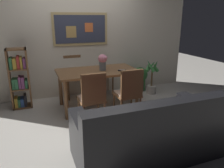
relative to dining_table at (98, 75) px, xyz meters
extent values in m
plane|color=#B7B2A8|center=(-0.11, -0.39, -0.64)|extent=(12.00, 12.00, 0.00)
cube|color=beige|center=(-0.11, 0.90, 0.66)|extent=(5.20, 0.10, 2.60)
cube|color=tan|center=(-0.11, 0.84, 0.82)|extent=(1.18, 0.02, 0.68)
cube|color=#33384C|center=(-0.11, 0.82, 0.82)|extent=(1.08, 0.01, 0.58)
cube|color=tan|center=(-0.31, 0.82, 0.77)|extent=(0.21, 0.00, 0.24)
cube|color=#D86633|center=(0.07, 0.82, 0.85)|extent=(0.18, 0.00, 0.19)
cube|color=brown|center=(0.00, 0.00, 0.08)|extent=(1.51, 0.87, 0.04)
cylinder|color=brown|center=(-0.67, -0.35, -0.29)|extent=(0.07, 0.07, 0.70)
cylinder|color=brown|center=(0.67, -0.35, -0.29)|extent=(0.07, 0.07, 0.70)
cylinder|color=brown|center=(-0.67, 0.35, -0.29)|extent=(0.07, 0.07, 0.70)
cylinder|color=brown|center=(0.67, 0.35, -0.29)|extent=(0.07, 0.07, 0.70)
cube|color=brown|center=(0.30, -0.69, -0.20)|extent=(0.40, 0.40, 0.03)
cube|color=#997A66|center=(0.30, -0.69, -0.17)|extent=(0.36, 0.36, 0.03)
cylinder|color=brown|center=(0.13, -0.86, -0.43)|extent=(0.04, 0.04, 0.42)
cylinder|color=brown|center=(0.47, -0.86, -0.43)|extent=(0.04, 0.04, 0.42)
cylinder|color=brown|center=(0.13, -0.52, -0.43)|extent=(0.04, 0.04, 0.42)
cylinder|color=brown|center=(0.47, -0.52, -0.43)|extent=(0.04, 0.04, 0.42)
cube|color=brown|center=(0.30, -0.87, 0.04)|extent=(0.38, 0.04, 0.46)
cube|color=brown|center=(0.30, -0.87, 0.24)|extent=(0.38, 0.05, 0.06)
cube|color=brown|center=(-0.32, 0.70, -0.20)|extent=(0.40, 0.40, 0.03)
cube|color=#997A66|center=(-0.32, 0.70, -0.17)|extent=(0.36, 0.36, 0.03)
cylinder|color=brown|center=(-0.15, 0.87, -0.43)|extent=(0.04, 0.04, 0.42)
cylinder|color=brown|center=(-0.49, 0.87, -0.43)|extent=(0.04, 0.04, 0.42)
cylinder|color=brown|center=(-0.15, 0.53, -0.43)|extent=(0.04, 0.04, 0.42)
cylinder|color=brown|center=(-0.49, 0.53, -0.43)|extent=(0.04, 0.04, 0.42)
cube|color=brown|center=(-0.32, 0.88, 0.04)|extent=(0.38, 0.04, 0.46)
cube|color=brown|center=(-0.32, 0.88, 0.24)|extent=(0.38, 0.05, 0.06)
cube|color=brown|center=(0.34, 0.70, -0.20)|extent=(0.40, 0.40, 0.03)
cube|color=#997A66|center=(0.34, 0.70, -0.17)|extent=(0.36, 0.36, 0.03)
cylinder|color=brown|center=(0.51, 0.87, -0.43)|extent=(0.04, 0.04, 0.42)
cylinder|color=brown|center=(0.17, 0.87, -0.43)|extent=(0.04, 0.04, 0.42)
cylinder|color=brown|center=(0.51, 0.53, -0.43)|extent=(0.04, 0.04, 0.42)
cylinder|color=brown|center=(0.17, 0.53, -0.43)|extent=(0.04, 0.04, 0.42)
cube|color=brown|center=(0.34, 0.88, 0.04)|extent=(0.38, 0.04, 0.46)
cube|color=brown|center=(0.34, 0.88, 0.24)|extent=(0.38, 0.05, 0.06)
cube|color=brown|center=(-0.33, -0.69, -0.20)|extent=(0.40, 0.40, 0.03)
cube|color=#997A66|center=(-0.33, -0.69, -0.17)|extent=(0.36, 0.36, 0.03)
cylinder|color=brown|center=(-0.50, -0.86, -0.43)|extent=(0.04, 0.04, 0.42)
cylinder|color=brown|center=(-0.16, -0.86, -0.43)|extent=(0.04, 0.04, 0.42)
cylinder|color=brown|center=(-0.50, -0.52, -0.43)|extent=(0.04, 0.04, 0.42)
cylinder|color=brown|center=(-0.16, -0.52, -0.43)|extent=(0.04, 0.04, 0.42)
cube|color=brown|center=(-0.33, -0.87, 0.04)|extent=(0.38, 0.04, 0.46)
cube|color=brown|center=(-0.33, -0.87, 0.24)|extent=(0.38, 0.05, 0.06)
cube|color=black|center=(0.11, -1.71, -0.44)|extent=(1.80, 0.84, 0.40)
cube|color=black|center=(0.11, -2.03, -0.02)|extent=(1.80, 0.20, 0.44)
cube|color=black|center=(-0.70, -1.71, -0.13)|extent=(0.18, 0.80, 0.22)
cube|color=black|center=(0.92, -1.71, -0.13)|extent=(0.18, 0.80, 0.22)
cube|color=maroon|center=(-0.34, -1.89, -0.08)|extent=(0.32, 0.16, 0.33)
cube|color=maroon|center=(0.11, -1.89, -0.08)|extent=(0.32, 0.16, 0.33)
cube|color=brown|center=(-1.57, 0.50, -0.06)|extent=(0.03, 0.28, 1.16)
cube|color=brown|center=(-1.24, 0.50, -0.06)|extent=(0.03, 0.28, 1.16)
cube|color=brown|center=(-1.41, 0.50, -0.62)|extent=(0.36, 0.28, 0.03)
cube|color=brown|center=(-1.41, 0.50, 0.50)|extent=(0.36, 0.28, 0.03)
cube|color=brown|center=(-1.41, 0.50, -0.25)|extent=(0.30, 0.28, 0.02)
cube|color=brown|center=(-1.41, 0.50, 0.13)|extent=(0.30, 0.28, 0.02)
cube|color=gold|center=(-1.52, 0.50, -0.52)|extent=(0.06, 0.22, 0.18)
cube|color=#337247|center=(-1.47, 0.50, -0.53)|extent=(0.04, 0.22, 0.16)
cube|color=#2D4C8C|center=(-1.41, 0.50, -0.53)|extent=(0.06, 0.22, 0.16)
cube|color=black|center=(-1.35, 0.50, -0.50)|extent=(0.04, 0.22, 0.22)
cube|color=#337247|center=(-1.52, 0.50, -0.15)|extent=(0.04, 0.22, 0.19)
cube|color=#337247|center=(-1.47, 0.50, -0.15)|extent=(0.06, 0.22, 0.20)
cube|color=#7F3F72|center=(-1.41, 0.50, -0.13)|extent=(0.04, 0.22, 0.23)
cube|color=#7F3F72|center=(-1.36, 0.50, -0.13)|extent=(0.06, 0.22, 0.22)
cube|color=#337247|center=(-1.30, 0.50, -0.16)|extent=(0.05, 0.22, 0.16)
cube|color=#337247|center=(-1.52, 0.50, 0.25)|extent=(0.05, 0.22, 0.21)
cube|color=gold|center=(-1.46, 0.50, 0.24)|extent=(0.06, 0.22, 0.20)
cube|color=#B2332D|center=(-1.39, 0.50, 0.26)|extent=(0.05, 0.22, 0.23)
cube|color=gold|center=(-1.34, 0.50, 0.25)|extent=(0.04, 0.22, 0.22)
cube|color=#7F3F72|center=(-1.29, 0.50, 0.24)|extent=(0.05, 0.22, 0.19)
cylinder|color=#4C4742|center=(1.24, 0.61, -0.51)|extent=(0.25, 0.25, 0.25)
cylinder|color=#332319|center=(1.24, 0.61, -0.40)|extent=(0.23, 0.23, 0.02)
sphere|color=#2D6B33|center=(1.24, 0.61, -0.25)|extent=(0.35, 0.35, 0.35)
cylinder|color=#2D6B33|center=(1.30, 0.47, -0.48)|extent=(0.03, 0.03, 0.26)
cylinder|color=#2D6B33|center=(1.36, 0.69, -0.49)|extent=(0.03, 0.03, 0.28)
cylinder|color=#B2ADA3|center=(1.38, 0.30, -0.55)|extent=(0.21, 0.21, 0.19)
cylinder|color=#332319|center=(1.38, 0.30, -0.46)|extent=(0.19, 0.19, 0.02)
cylinder|color=brown|center=(1.38, 0.30, -0.27)|extent=(0.04, 0.04, 0.36)
cone|color=#387F3D|center=(1.46, 0.30, 0.02)|extent=(0.09, 0.20, 0.26)
cone|color=#387F3D|center=(1.40, 0.38, 0.00)|extent=(0.22, 0.14, 0.24)
cone|color=#387F3D|center=(1.30, 0.37, -0.01)|extent=(0.21, 0.22, 0.22)
cone|color=#387F3D|center=(1.29, 0.24, 0.03)|extent=(0.20, 0.24, 0.29)
cone|color=#387F3D|center=(1.40, 0.21, 0.01)|extent=(0.22, 0.12, 0.25)
cylinder|color=slate|center=(0.09, -0.02, 0.18)|extent=(0.13, 0.13, 0.16)
sphere|color=pink|center=(0.09, -0.02, 0.32)|extent=(0.17, 0.17, 0.17)
sphere|color=#EACC4C|center=(0.06, 0.04, 0.34)|extent=(0.06, 0.06, 0.06)
sphere|color=pink|center=(0.13, -0.07, 0.33)|extent=(0.08, 0.08, 0.08)
sphere|color=pink|center=(0.16, 0.00, 0.32)|extent=(0.05, 0.05, 0.05)
cube|color=black|center=(0.41, -0.20, 0.11)|extent=(0.16, 0.09, 0.02)
cube|color=gray|center=(0.41, -0.20, 0.12)|extent=(0.10, 0.06, 0.00)
camera|label=1|loc=(-1.15, -3.81, 1.05)|focal=34.44mm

